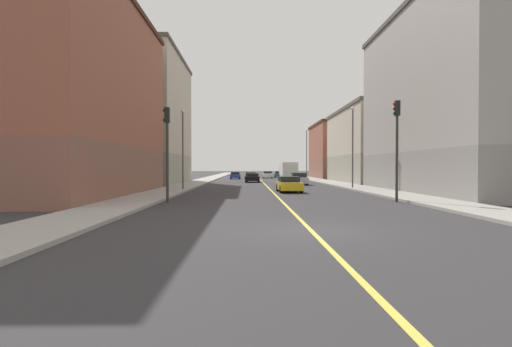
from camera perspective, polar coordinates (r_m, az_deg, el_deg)
name	(u,v)px	position (r m, az deg, el deg)	size (l,w,h in m)	color
ground_plane	(311,230)	(13.67, 7.69, -7.93)	(400.00, 400.00, 0.00)	#323034
sidewalk_left	(318,180)	(63.32, 8.77, -0.93)	(3.15, 168.00, 0.15)	#9E9B93
sidewalk_right	(204,180)	(62.74, -7.33, -0.95)	(3.15, 168.00, 0.15)	#9E9B93
lane_center_stripe	(261,181)	(62.41, 0.76, -1.01)	(0.16, 154.00, 0.01)	#E5D14C
building_left_near	(472,99)	(37.75, 28.07, 9.20)	(11.72, 22.11, 15.21)	gray
building_left_mid	(383,146)	(57.12, 17.46, 3.75)	(11.72, 19.28, 9.94)	#9D9688
building_left_far	(346,151)	(77.33, 12.48, 3.10)	(11.72, 15.92, 10.16)	brown
building_right_corner	(53,97)	(33.07, -26.65, 9.65)	(11.72, 20.91, 14.34)	brown
building_right_midblock	(135,120)	(53.16, -16.59, 7.22)	(11.72, 18.22, 15.95)	#9D9688
traffic_light_left_near	(397,137)	(25.75, 19.18, 4.92)	(0.40, 0.32, 6.07)	#2D2D2D
traffic_light_right_near	(167,141)	(24.61, -12.41, 4.54)	(0.40, 0.32, 5.62)	#2D2D2D
street_lamp_left_near	(353,139)	(39.55, 13.44, 4.74)	(0.36, 0.36, 7.68)	#4C4C51
street_lamp_right_near	(183,141)	(36.60, -10.26, 4.58)	(0.36, 0.36, 7.09)	#4C4C51
street_lamp_left_far	(307,149)	(69.03, 7.13, 3.38)	(0.36, 0.36, 8.31)	#4C4C51
car_red	(250,176)	(66.26, -0.78, -0.35)	(1.94, 4.53, 1.29)	red
car_blue	(235,175)	(71.56, -2.93, -0.27)	(1.77, 4.15, 1.26)	#23389E
car_yellow	(289,184)	(34.02, 4.68, -1.54)	(1.98, 4.11, 1.32)	gold
car_teal	(279,174)	(81.75, 3.29, -0.13)	(1.98, 4.08, 1.27)	#196670
car_black	(253,178)	(56.24, -0.48, -0.58)	(2.09, 4.56, 1.26)	black
car_white	(268,175)	(77.61, 1.64, -0.16)	(1.85, 4.54, 1.31)	white
car_silver	(299,179)	(48.42, 6.02, -0.75)	(1.97, 4.38, 1.43)	silver
box_truck	(288,171)	(62.89, 4.56, 0.39)	(2.41, 7.07, 2.81)	beige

